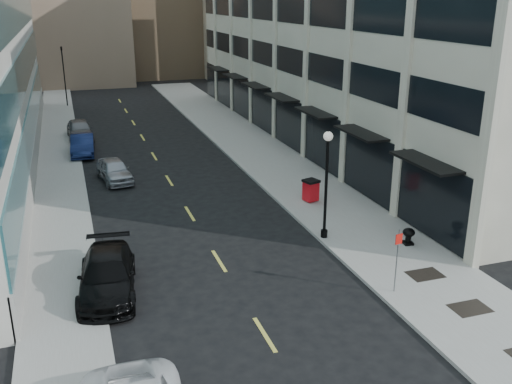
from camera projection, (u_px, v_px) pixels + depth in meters
ground at (286, 369)px, 17.66m from camera, size 160.00×160.00×0.00m
sidewalk_right at (281, 168)px, 37.81m from camera, size 5.00×80.00×0.15m
sidewalk_left at (60, 190)px, 33.61m from camera, size 3.00×80.00×0.15m
building_right at (365, 22)px, 43.99m from camera, size 15.30×46.50×18.25m
skyline_stone at (235, 2)px, 78.93m from camera, size 10.00×14.00×20.00m
grate_mid at (470, 308)px, 20.79m from camera, size 1.40×1.00×0.01m
grate_far at (425, 274)px, 23.30m from camera, size 1.40×1.00×0.01m
road_centerline at (179, 196)px, 32.89m from camera, size 0.15×68.20×0.01m
traffic_signal at (61, 50)px, 57.15m from camera, size 0.66×0.66×6.98m
car_black_pickup at (107, 275)px, 21.94m from camera, size 2.72×5.42×1.51m
car_silver_sedan at (114, 170)px, 35.29m from camera, size 2.22×4.33×1.41m
car_blue_sedan at (83, 145)px, 41.07m from camera, size 1.83×4.59×1.49m
car_grey_sedan at (80, 130)px, 45.48m from camera, size 2.10×4.78×1.60m
trash_bin at (311, 190)px, 31.41m from camera, size 0.94×0.95×1.23m
lamppost at (327, 175)px, 25.93m from camera, size 0.43×0.43×5.21m
sign_post at (398, 252)px, 21.45m from camera, size 0.30×0.08×2.57m
urn_planter at (409, 235)px, 25.99m from camera, size 0.56×0.56×0.78m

